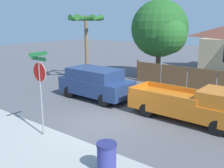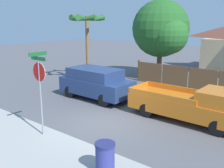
{
  "view_description": "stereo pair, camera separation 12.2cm",
  "coord_description": "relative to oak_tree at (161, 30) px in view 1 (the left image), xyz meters",
  "views": [
    {
      "loc": [
        7.49,
        -8.88,
        4.71
      ],
      "look_at": [
        -0.31,
        1.11,
        1.6
      ],
      "focal_mm": 42.0,
      "sensor_mm": 36.0,
      "label": 1
    },
    {
      "loc": [
        7.58,
        -8.8,
        4.71
      ],
      "look_at": [
        -0.31,
        1.11,
        1.6
      ],
      "focal_mm": 42.0,
      "sensor_mm": 36.0,
      "label": 2
    }
  ],
  "objects": [
    {
      "name": "orange_pickup",
      "position": [
        5.7,
        -7.48,
        -3.1
      ],
      "size": [
        5.63,
        2.02,
        1.72
      ],
      "rotation": [
        0.0,
        0.0,
        -0.02
      ],
      "color": "orange",
      "rests_on": "ground"
    },
    {
      "name": "red_suv",
      "position": [
        -0.38,
        -7.48,
        -2.93
      ],
      "size": [
        4.6,
        2.11,
        1.87
      ],
      "rotation": [
        0.0,
        0.0,
        -0.02
      ],
      "color": "navy",
      "rests_on": "ground"
    },
    {
      "name": "palm_tree",
      "position": [
        -3.92,
        -4.47,
        0.44
      ],
      "size": [
        2.53,
        2.73,
        5.11
      ],
      "color": "brown",
      "rests_on": "ground"
    },
    {
      "name": "trash_bin",
      "position": [
        5.22,
        -13.3,
        -3.43
      ],
      "size": [
        0.65,
        0.65,
        0.99
      ],
      "color": "navy",
      "rests_on": "ground"
    },
    {
      "name": "oak_tree",
      "position": [
        0.0,
        0.0,
        0.0
      ],
      "size": [
        4.77,
        4.54,
        6.31
      ],
      "color": "brown",
      "rests_on": "ground"
    },
    {
      "name": "stop_sign",
      "position": [
        1.37,
        -12.78,
        -1.54
      ],
      "size": [
        0.92,
        0.83,
        3.49
      ],
      "rotation": [
        0.0,
        0.0,
        -0.01
      ],
      "color": "gray",
      "rests_on": "ground"
    },
    {
      "name": "sidewalk_strip",
      "position": [
        2.45,
        -13.78,
        -3.93
      ],
      "size": [
        36.0,
        3.2,
        0.01
      ],
      "color": "#A3A39E",
      "rests_on": "ground"
    },
    {
      "name": "ground_plane",
      "position": [
        2.45,
        -10.18,
        -3.93
      ],
      "size": [
        80.0,
        80.0,
        0.0
      ],
      "primitive_type": "plane",
      "color": "#56565B"
    }
  ]
}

